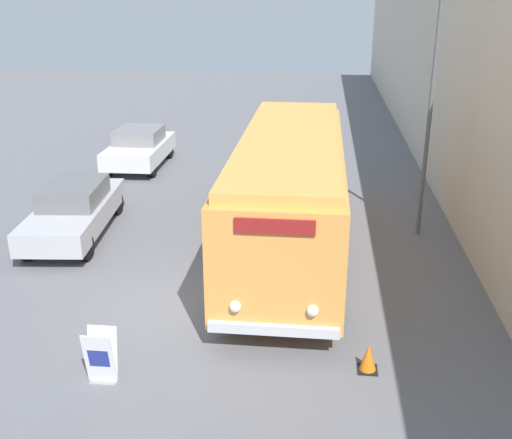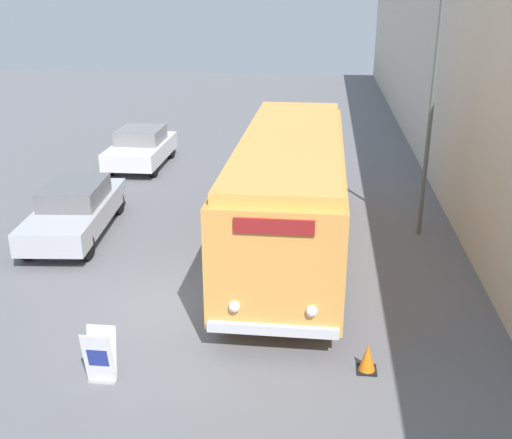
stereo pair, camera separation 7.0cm
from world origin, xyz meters
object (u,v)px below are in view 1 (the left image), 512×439
Objects in this scene: parked_car_mid at (140,147)px; vintage_bus at (290,188)px; streetlamp at (435,61)px; traffic_cone at (368,358)px; sign_board at (101,357)px; parked_car_near at (74,209)px.

vintage_bus is at bearing -51.14° from parked_car_mid.
traffic_cone is at bearing -105.09° from streetlamp.
vintage_bus is 9.79× the size of sign_board.
parked_car_near is (-3.12, 6.57, 0.26)m from sign_board.
vintage_bus is at bearing 64.35° from sign_board.
traffic_cone is at bearing 10.19° from sign_board.
sign_board is 10.97m from streetlamp.
vintage_bus is 18.25× the size of traffic_cone.
parked_car_mid reaches higher than sign_board.
streetlamp is 13.76× the size of traffic_cone.
parked_car_mid is (-9.89, 5.98, -4.03)m from streetlamp.
streetlamp is at bearing 74.91° from traffic_cone.
parked_car_near is at bearing -173.29° from streetlamp.
traffic_cone is (1.75, -5.25, -1.49)m from vintage_bus.
vintage_bus is 6.14m from parked_car_near.
streetlamp is 1.53× the size of parked_car_near.
parked_car_mid is 7.61× the size of traffic_cone.
parked_car_mid is 15.16m from traffic_cone.
traffic_cone is (-1.85, -6.86, -4.52)m from streetlamp.
parked_car_mid reaches higher than traffic_cone.
streetlamp reaches higher than parked_car_mid.
sign_board is at bearing -169.81° from traffic_cone.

